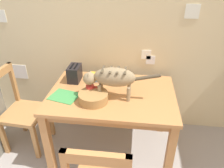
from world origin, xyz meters
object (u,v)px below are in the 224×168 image
object	(u,v)px
dining_table	(112,100)
wicker_basket	(93,97)
coffee_mug	(91,89)
magazine	(64,96)
book_stack	(97,78)
toaster	(75,73)
saucer_bowl	(90,94)
wooden_chair_far	(21,111)
cat	(112,78)

from	to	relation	value
dining_table	wicker_basket	distance (m)	0.27
coffee_mug	magazine	xyz separation A→B (m)	(-0.25, -0.05, -0.07)
book_stack	toaster	world-z (taller)	toaster
dining_table	wicker_basket	size ratio (longest dim) A/B	4.55
saucer_bowl	dining_table	bearing A→B (deg)	20.66
wicker_basket	wooden_chair_far	xyz separation A→B (m)	(-0.85, 0.14, -0.34)
cat	magazine	distance (m)	0.50
cat	wicker_basket	world-z (taller)	cat
dining_table	wicker_basket	xyz separation A→B (m)	(-0.15, -0.17, 0.14)
magazine	toaster	size ratio (longest dim) A/B	1.33
saucer_bowl	magazine	world-z (taller)	saucer_bowl
magazine	book_stack	world-z (taller)	book_stack
cat	wicker_basket	distance (m)	0.24
saucer_bowl	wooden_chair_far	world-z (taller)	wooden_chair_far
wicker_basket	cat	bearing A→B (deg)	30.25
coffee_mug	magazine	bearing A→B (deg)	-168.95
cat	toaster	size ratio (longest dim) A/B	3.54
book_stack	wicker_basket	distance (m)	0.40
toaster	dining_table	bearing A→B (deg)	-25.58
saucer_bowl	magazine	distance (m)	0.25
saucer_bowl	book_stack	size ratio (longest dim) A/B	0.98
dining_table	toaster	bearing A→B (deg)	154.42
magazine	toaster	distance (m)	0.34
coffee_mug	book_stack	bearing A→B (deg)	89.08
toaster	wooden_chair_far	bearing A→B (deg)	-157.03
dining_table	wooden_chair_far	distance (m)	1.02
wicker_basket	dining_table	bearing A→B (deg)	48.18
dining_table	magazine	distance (m)	0.47
dining_table	saucer_bowl	size ratio (longest dim) A/B	6.40
book_stack	dining_table	bearing A→B (deg)	-50.15
saucer_bowl	wooden_chair_far	bearing A→B (deg)	177.09
toaster	coffee_mug	bearing A→B (deg)	-50.29
book_stack	wicker_basket	bearing A→B (deg)	-84.23
magazine	wicker_basket	distance (m)	0.30
magazine	wooden_chair_far	xyz separation A→B (m)	(-0.56, 0.09, -0.29)
magazine	wooden_chair_far	world-z (taller)	wooden_chair_far
magazine	toaster	xyz separation A→B (m)	(0.01, 0.33, 0.08)
cat	toaster	xyz separation A→B (m)	(-0.44, 0.28, -0.12)
saucer_bowl	magazine	xyz separation A→B (m)	(-0.25, -0.05, -0.01)
dining_table	toaster	distance (m)	0.51
magazine	wicker_basket	bearing A→B (deg)	5.38
coffee_mug	wicker_basket	world-z (taller)	coffee_mug
coffee_mug	wicker_basket	distance (m)	0.11
cat	wooden_chair_far	distance (m)	1.13
saucer_bowl	wooden_chair_far	xyz separation A→B (m)	(-0.80, 0.04, -0.31)
magazine	wicker_basket	world-z (taller)	wicker_basket
book_stack	wicker_basket	world-z (taller)	wicker_basket
dining_table	saucer_bowl	world-z (taller)	saucer_bowl
dining_table	coffee_mug	xyz separation A→B (m)	(-0.20, -0.08, 0.17)
magazine	book_stack	distance (m)	0.44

